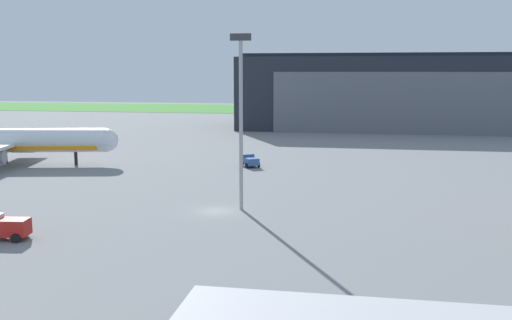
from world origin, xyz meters
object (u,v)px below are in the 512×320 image
pushback_tractor (7,227)px  apron_light_mast (241,109)px  ops_van (250,161)px  maintenance_hangar (402,93)px  airliner_far_right (8,141)px

pushback_tractor → apron_light_mast: (20.11, 16.09, 10.66)m
pushback_tractor → ops_van: bearing=71.4°
maintenance_hangar → airliner_far_right: maintenance_hangar is taller
maintenance_hangar → pushback_tractor: maintenance_hangar is taller
pushback_tractor → apron_light_mast: bearing=38.7°
ops_van → airliner_far_right: bearing=-172.1°
airliner_far_right → ops_van: airliner_far_right is taller
ops_van → pushback_tractor: 48.92m
ops_van → apron_light_mast: 32.49m
maintenance_hangar → pushback_tractor: bearing=-111.3°
ops_van → apron_light_mast: (4.54, -30.29, 10.86)m
maintenance_hangar → ops_van: bearing=-113.0°
airliner_far_right → ops_van: (41.54, 5.76, -3.15)m
airliner_far_right → apron_light_mast: 52.76m
maintenance_hangar → airliner_far_right: (-71.75, -77.05, -5.93)m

